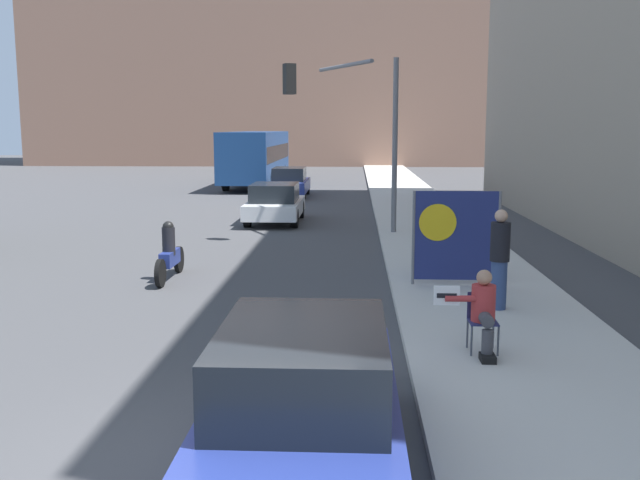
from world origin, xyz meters
The scene contains 12 objects.
ground_plane centered at (0.00, 0.00, 0.00)m, with size 160.00×160.00×0.00m, color #444447.
sidewalk_curb centered at (3.65, 15.00, 0.07)m, with size 3.37×90.00×0.13m, color beige.
seated_protester centered at (3.02, 3.41, 0.76)m, with size 0.91×0.77×1.19m.
jogger_on_sidewalk centered at (3.75, 5.95, 1.04)m, with size 0.34×0.34×1.77m.
pedestrian_behind centered at (2.82, 8.93, 0.95)m, with size 0.34×0.34×1.62m.
protest_banner centered at (3.24, 7.91, 1.14)m, with size 1.77×0.06×1.91m.
traffic_light_pole centered at (1.19, 14.77, 3.73)m, with size 3.33×3.10×5.24m.
parked_car_curbside centered at (0.74, -0.09, 0.75)m, with size 1.76×4.34×1.51m.
car_on_road_nearest centered at (-1.59, 18.34, 0.70)m, with size 1.81×4.18×1.38m.
car_on_road_midblock centered at (-1.94, 27.88, 0.71)m, with size 1.73×4.35×1.43m.
city_bus_on_road centered at (-4.49, 34.72, 1.79)m, with size 2.61×12.00×3.09m.
motorcycle_on_road centered at (-2.84, 8.71, 0.55)m, with size 0.28×2.19×1.30m.
Camera 1 is at (1.21, -6.44, 3.29)m, focal length 40.00 mm.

